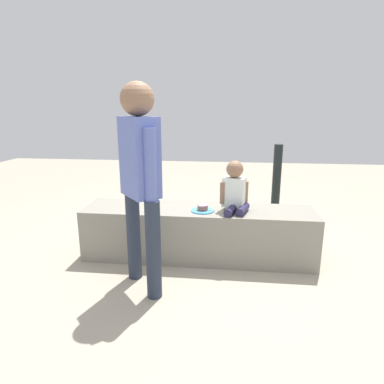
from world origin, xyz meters
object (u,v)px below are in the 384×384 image
object	(u,v)px
adult_standing	(140,170)
cake_plate	(203,209)
water_bottle_near_gift	(229,226)
cake_box_white	(151,218)
child_seated	(235,189)
gift_bag	(150,220)
party_cup_red	(225,222)
water_bottle_far_side	(209,219)
handbag_black_leather	(173,227)

from	to	relation	value
adult_standing	cake_plate	distance (m)	0.85
water_bottle_near_gift	cake_box_white	distance (m)	1.08
child_seated	gift_bag	distance (m)	1.32
adult_standing	party_cup_red	size ratio (longest dim) A/B	15.86
water_bottle_far_side	cake_box_white	bearing A→B (deg)	176.76
child_seated	adult_standing	size ratio (longest dim) A/B	0.29
adult_standing	handbag_black_leather	size ratio (longest dim) A/B	4.57
adult_standing	water_bottle_far_side	size ratio (longest dim) A/B	9.13
child_seated	cake_plate	xyz separation A→B (m)	(-0.30, -0.05, -0.19)
gift_bag	water_bottle_near_gift	size ratio (longest dim) A/B	1.43
child_seated	party_cup_red	size ratio (longest dim) A/B	4.61
gift_bag	handbag_black_leather	distance (m)	0.36
child_seated	water_bottle_far_side	bearing A→B (deg)	107.78
adult_standing	gift_bag	bearing A→B (deg)	101.35
child_seated	handbag_black_leather	xyz separation A→B (m)	(-0.68, 0.48, -0.59)
child_seated	adult_standing	xyz separation A→B (m)	(-0.75, -0.61, 0.28)
child_seated	cake_plate	world-z (taller)	child_seated
cake_plate	party_cup_red	xyz separation A→B (m)	(0.20, 1.00, -0.48)
gift_bag	handbag_black_leather	size ratio (longest dim) A/B	0.91
child_seated	gift_bag	size ratio (longest dim) A/B	1.45
cake_plate	water_bottle_far_side	distance (m)	1.08
cake_box_white	handbag_black_leather	world-z (taller)	handbag_black_leather
water_bottle_near_gift	cake_box_white	size ratio (longest dim) A/B	0.74
child_seated	adult_standing	distance (m)	1.00
water_bottle_near_gift	water_bottle_far_side	size ratio (longest dim) A/B	1.28
child_seated	water_bottle_near_gift	distance (m)	0.90
cake_plate	handbag_black_leather	world-z (taller)	cake_plate
cake_plate	handbag_black_leather	size ratio (longest dim) A/B	0.62
adult_standing	water_bottle_near_gift	size ratio (longest dim) A/B	7.15
cake_plate	cake_box_white	distance (m)	1.37
cake_plate	child_seated	bearing A→B (deg)	9.91
water_bottle_far_side	party_cup_red	xyz separation A→B (m)	(0.20, 0.01, -0.03)
cake_plate	cake_box_white	xyz separation A→B (m)	(-0.77, 1.03, -0.47)
party_cup_red	handbag_black_leather	xyz separation A→B (m)	(-0.59, -0.47, 0.08)
party_cup_red	cake_box_white	bearing A→B (deg)	178.32
child_seated	party_cup_red	world-z (taller)	child_seated
adult_standing	handbag_black_leather	xyz separation A→B (m)	(0.06, 1.08, -0.87)
cake_plate	water_bottle_far_side	bearing A→B (deg)	89.91
gift_bag	water_bottle_near_gift	bearing A→B (deg)	0.87
handbag_black_leather	party_cup_red	bearing A→B (deg)	38.89
party_cup_red	cake_box_white	size ratio (longest dim) A/B	0.34
handbag_black_leather	cake_plate	bearing A→B (deg)	-54.13
cake_box_white	party_cup_red	bearing A→B (deg)	-1.68
gift_bag	cake_box_white	distance (m)	0.35
water_bottle_far_side	child_seated	bearing A→B (deg)	-72.22
adult_standing	cake_box_white	bearing A→B (deg)	101.38
adult_standing	cake_box_white	world-z (taller)	adult_standing
adult_standing	handbag_black_leather	bearing A→B (deg)	86.63
water_bottle_far_side	handbag_black_leather	size ratio (longest dim) A/B	0.50
cake_plate	gift_bag	distance (m)	1.06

